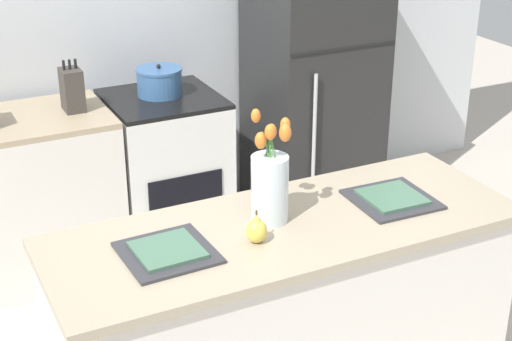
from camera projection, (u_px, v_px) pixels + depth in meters
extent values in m
cube|color=silver|center=(117.00, 1.00, 4.36)|extent=(5.20, 0.08, 2.70)
cube|color=silver|center=(284.00, 329.00, 3.10)|extent=(1.76, 0.62, 0.86)
cube|color=tan|center=(286.00, 229.00, 2.91)|extent=(1.80, 0.66, 0.03)
cube|color=silver|center=(166.00, 174.00, 4.44)|extent=(0.60, 0.60, 0.87)
cube|color=black|center=(163.00, 99.00, 4.26)|extent=(0.60, 0.60, 0.02)
cube|color=black|center=(186.00, 200.00, 4.21)|extent=(0.42, 0.01, 0.29)
cube|color=black|center=(314.00, 72.00, 4.64)|extent=(0.68, 0.64, 1.82)
cube|color=black|center=(345.00, 49.00, 4.28)|extent=(0.67, 0.01, 0.01)
cylinder|color=#B2B5B7|center=(314.00, 142.00, 4.40)|extent=(0.02, 0.02, 0.79)
cylinder|color=silver|center=(270.00, 189.00, 2.89)|extent=(0.14, 0.14, 0.26)
cylinder|color=#4C9342|center=(273.00, 168.00, 2.86)|extent=(0.09, 0.02, 0.29)
ellipsoid|color=orange|center=(285.00, 125.00, 2.80)|extent=(0.04, 0.04, 0.06)
cylinder|color=#4C9342|center=(270.00, 171.00, 2.89)|extent=(0.05, 0.08, 0.24)
ellipsoid|color=orange|center=(271.00, 131.00, 2.87)|extent=(0.04, 0.04, 0.06)
cylinder|color=#4C9342|center=(264.00, 163.00, 2.86)|extent=(0.04, 0.08, 0.32)
ellipsoid|color=orange|center=(256.00, 116.00, 2.81)|extent=(0.04, 0.04, 0.05)
cylinder|color=#4C9342|center=(266.00, 176.00, 2.85)|extent=(0.05, 0.01, 0.24)
ellipsoid|color=orange|center=(261.00, 141.00, 2.78)|extent=(0.04, 0.04, 0.06)
cylinder|color=#4C9342|center=(270.00, 171.00, 2.84)|extent=(0.02, 0.04, 0.28)
ellipsoid|color=orange|center=(270.00, 132.00, 2.76)|extent=(0.04, 0.04, 0.06)
cylinder|color=#4C9342|center=(277.00, 172.00, 2.85)|extent=(0.04, 0.05, 0.27)
ellipsoid|color=orange|center=(285.00, 133.00, 2.77)|extent=(0.04, 0.04, 0.07)
ellipsoid|color=#E5CC4C|center=(256.00, 231.00, 2.77)|extent=(0.08, 0.08, 0.09)
cone|color=#E5CC4C|center=(256.00, 218.00, 2.75)|extent=(0.04, 0.04, 0.03)
cylinder|color=brown|center=(256.00, 213.00, 2.74)|extent=(0.01, 0.01, 0.02)
cube|color=#333338|center=(168.00, 253.00, 2.71)|extent=(0.32, 0.32, 0.01)
cube|color=#477056|center=(167.00, 250.00, 2.70)|extent=(0.23, 0.23, 0.01)
cube|color=#333338|center=(392.00, 199.00, 3.09)|extent=(0.32, 0.32, 0.01)
cube|color=#477056|center=(392.00, 197.00, 3.08)|extent=(0.23, 0.23, 0.01)
cylinder|color=#386093|center=(159.00, 83.00, 4.26)|extent=(0.24, 0.24, 0.14)
cylinder|color=#386093|center=(159.00, 70.00, 4.23)|extent=(0.25, 0.25, 0.01)
sphere|color=black|center=(159.00, 66.00, 4.22)|extent=(0.02, 0.02, 0.02)
cube|color=#3D3833|center=(72.00, 90.00, 4.01)|extent=(0.10, 0.14, 0.22)
cylinder|color=black|center=(64.00, 65.00, 3.95)|extent=(0.01, 0.01, 0.05)
cylinder|color=black|center=(70.00, 64.00, 3.96)|extent=(0.01, 0.01, 0.05)
cylinder|color=black|center=(75.00, 64.00, 3.97)|extent=(0.01, 0.01, 0.05)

